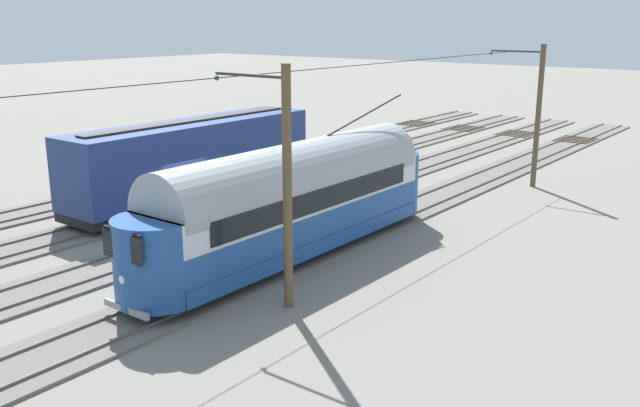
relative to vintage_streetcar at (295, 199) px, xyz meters
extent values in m
plane|color=gray|center=(6.71, -1.36, -2.25)|extent=(220.00, 220.00, 0.00)
cube|color=#666059|center=(0.00, -1.36, -2.20)|extent=(2.80, 80.00, 0.10)
cube|color=#59544C|center=(0.72, -1.36, -2.11)|extent=(0.07, 80.00, 0.08)
cube|color=#59544C|center=(-0.72, -1.36, -2.11)|extent=(0.07, 80.00, 0.08)
cube|color=#382819|center=(0.00, -33.36, -2.14)|extent=(2.50, 0.24, 0.08)
cube|color=#382819|center=(0.00, -32.71, -2.14)|extent=(2.50, 0.24, 0.08)
cube|color=#382819|center=(0.00, -32.06, -2.14)|extent=(2.50, 0.24, 0.08)
cube|color=#382819|center=(0.00, -31.41, -2.14)|extent=(2.50, 0.24, 0.08)
cube|color=#382819|center=(0.00, -30.76, -2.14)|extent=(2.50, 0.24, 0.08)
cube|color=#666059|center=(4.47, -1.36, -2.20)|extent=(2.80, 80.00, 0.10)
cube|color=#59544C|center=(5.19, -1.36, -2.11)|extent=(0.07, 80.00, 0.08)
cube|color=#59544C|center=(3.75, -1.36, -2.11)|extent=(0.07, 80.00, 0.08)
cube|color=#382819|center=(4.47, -33.36, -2.14)|extent=(2.50, 0.24, 0.08)
cube|color=#382819|center=(4.47, -32.71, -2.14)|extent=(2.50, 0.24, 0.08)
cube|color=#382819|center=(4.47, -32.06, -2.14)|extent=(2.50, 0.24, 0.08)
cube|color=#382819|center=(4.47, -31.41, -2.14)|extent=(2.50, 0.24, 0.08)
cube|color=#382819|center=(4.47, -30.76, -2.14)|extent=(2.50, 0.24, 0.08)
cube|color=#666059|center=(8.94, -1.36, -2.20)|extent=(2.80, 80.00, 0.10)
cube|color=#59544C|center=(9.66, -1.36, -2.11)|extent=(0.07, 80.00, 0.08)
cube|color=#59544C|center=(8.23, -1.36, -2.11)|extent=(0.07, 80.00, 0.08)
cube|color=#382819|center=(8.94, -33.36, -2.14)|extent=(2.50, 0.24, 0.08)
cube|color=#382819|center=(8.94, -32.71, -2.14)|extent=(2.50, 0.24, 0.08)
cube|color=#382819|center=(8.94, -32.06, -2.14)|extent=(2.50, 0.24, 0.08)
cube|color=#382819|center=(8.94, -31.41, -2.14)|extent=(2.50, 0.24, 0.08)
cube|color=#382819|center=(8.94, -30.76, -2.14)|extent=(2.50, 0.24, 0.08)
cube|color=#666059|center=(13.42, -1.36, -2.20)|extent=(2.80, 80.00, 0.10)
cube|color=#59544C|center=(14.13, -1.36, -2.11)|extent=(0.07, 80.00, 0.08)
cube|color=#59544C|center=(12.70, -1.36, -2.11)|extent=(0.07, 80.00, 0.08)
cube|color=#382819|center=(13.42, -33.36, -2.14)|extent=(2.50, 0.24, 0.08)
cube|color=#382819|center=(13.42, -32.71, -2.14)|extent=(2.50, 0.24, 0.08)
cube|color=#382819|center=(13.42, -32.06, -2.14)|extent=(2.50, 0.24, 0.08)
cube|color=#382819|center=(13.42, -31.41, -2.14)|extent=(2.50, 0.24, 0.08)
cube|color=#382819|center=(13.42, -30.76, -2.14)|extent=(2.50, 0.24, 0.08)
cube|color=#1E4C93|center=(0.00, -0.01, -1.54)|extent=(2.65, 13.04, 0.55)
cube|color=#1E4C93|center=(0.00, -0.01, -0.79)|extent=(2.55, 13.04, 0.95)
cube|color=silver|center=(0.00, -0.01, 0.21)|extent=(2.55, 13.04, 1.05)
cylinder|color=#999EA3|center=(0.00, -0.01, 0.73)|extent=(2.65, 12.78, 2.65)
cylinder|color=#1E4C93|center=(0.00, 6.46, -0.54)|extent=(2.55, 2.55, 2.55)
cylinder|color=#1E4C93|center=(0.00, -6.47, -0.54)|extent=(2.55, 2.55, 2.55)
cube|color=black|center=(0.00, 7.60, 0.47)|extent=(1.63, 0.08, 0.36)
cube|color=black|center=(0.00, 7.63, 0.16)|extent=(1.73, 0.06, 0.80)
cube|color=black|center=(1.29, -0.01, 0.21)|extent=(0.04, 10.95, 0.80)
cube|color=black|center=(-1.29, -0.01, 0.21)|extent=(0.04, 10.95, 0.80)
cylinder|color=silver|center=(0.00, 7.72, -0.79)|extent=(0.24, 0.06, 0.24)
cube|color=gray|center=(0.00, 7.66, -1.72)|extent=(1.94, 0.12, 0.20)
cylinder|color=black|center=(0.00, -4.60, 2.62)|extent=(0.07, 5.29, 1.19)
cylinder|color=black|center=(0.72, 4.17, -1.69)|extent=(0.10, 0.76, 0.76)
cylinder|color=black|center=(-0.72, 4.17, -1.69)|extent=(0.10, 0.76, 0.76)
cylinder|color=black|center=(0.72, -4.18, -1.69)|extent=(0.10, 0.76, 0.76)
cylinder|color=black|center=(-0.72, -4.18, -1.69)|extent=(0.10, 0.76, 0.76)
cube|color=navy|center=(8.94, -3.24, 0.08)|extent=(2.90, 13.46, 3.20)
cube|color=#332D28|center=(8.94, -3.24, 1.74)|extent=(0.70, 12.12, 0.08)
cube|color=black|center=(8.94, -3.24, -1.72)|extent=(2.70, 13.46, 0.36)
cube|color=black|center=(10.42, -3.24, -0.18)|extent=(0.06, 2.20, 2.56)
cylinder|color=black|center=(9.66, 1.47, -1.65)|extent=(0.10, 0.84, 0.84)
cylinder|color=black|center=(8.23, 1.47, -1.65)|extent=(0.10, 0.84, 0.84)
cylinder|color=black|center=(9.66, -7.96, -1.65)|extent=(0.10, 0.84, 0.84)
cylinder|color=black|center=(8.23, -7.96, -1.65)|extent=(0.10, 0.84, 0.84)
cylinder|color=brown|center=(-2.80, -16.40, 1.45)|extent=(0.28, 0.28, 7.40)
cylinder|color=#2D2D2D|center=(-1.40, -16.40, 4.75)|extent=(2.80, 0.10, 0.10)
sphere|color=#334733|center=(0.00, -16.40, 4.60)|extent=(0.16, 0.16, 0.16)
cylinder|color=brown|center=(-2.80, 3.72, 1.45)|extent=(0.28, 0.28, 7.40)
cylinder|color=#2D2D2D|center=(-1.40, 3.72, 4.75)|extent=(2.80, 0.10, 0.10)
sphere|color=#334733|center=(0.00, 3.72, 4.60)|extent=(0.16, 0.16, 0.16)
cylinder|color=black|center=(0.00, 3.72, 4.60)|extent=(0.03, 44.24, 0.03)
cylinder|color=black|center=(-1.40, -16.40, 4.75)|extent=(2.80, 0.02, 0.02)
cube|color=#B2A519|center=(8.94, -11.69, -1.85)|extent=(1.80, 0.60, 0.80)
camera|label=1|loc=(-15.74, 18.95, 6.36)|focal=39.03mm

